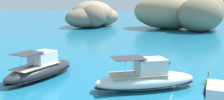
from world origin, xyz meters
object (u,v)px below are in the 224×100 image
at_px(islet_small, 93,16).
at_px(motorboat_charcoal, 40,69).
at_px(motorboat_white, 146,79).
at_px(channel_buoy, 208,81).
at_px(islet_large, 185,14).

xyz_separation_m(islet_small, motorboat_charcoal, (16.68, -53.22, -2.47)).
xyz_separation_m(motorboat_white, motorboat_charcoal, (-10.92, 0.02, -0.02)).
bearing_deg(islet_small, motorboat_white, -62.60).
relative_size(motorboat_charcoal, channel_buoy, 6.41).
relative_size(islet_small, channel_buoy, 14.93).
distance_m(motorboat_white, channel_buoy, 6.24).
relative_size(islet_large, motorboat_charcoal, 2.83).
distance_m(motorboat_white, motorboat_charcoal, 10.92).
xyz_separation_m(islet_large, islet_small, (-27.06, -0.31, -0.92)).
distance_m(islet_small, motorboat_white, 60.02).
bearing_deg(islet_large, motorboat_white, -89.43).
bearing_deg(channel_buoy, islet_small, 123.34).
relative_size(islet_large, channel_buoy, 18.12).
height_order(motorboat_charcoal, channel_buoy, motorboat_charcoal).
relative_size(islet_small, motorboat_white, 2.35).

